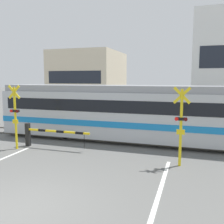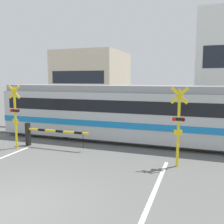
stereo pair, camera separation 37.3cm
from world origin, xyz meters
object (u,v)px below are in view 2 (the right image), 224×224
(crossing_barrier_near, at_px, (42,133))
(crossing_signal_right, at_px, (179,123))
(crossing_barrier_far, at_px, (169,123))
(crossing_signal_left, at_px, (15,114))
(commuter_train, at_px, (178,114))

(crossing_barrier_near, bearing_deg, crossing_signal_right, -5.35)
(crossing_barrier_far, height_order, crossing_signal_left, crossing_signal_left)
(commuter_train, relative_size, crossing_barrier_far, 5.69)
(crossing_barrier_near, distance_m, crossing_signal_left, 1.59)
(commuter_train, distance_m, crossing_barrier_near, 7.12)
(commuter_train, bearing_deg, crossing_barrier_far, 106.46)
(commuter_train, height_order, crossing_signal_right, crossing_signal_right)
(crossing_signal_left, xyz_separation_m, crossing_signal_right, (7.85, 0.00, 0.00))
(commuter_train, relative_size, crossing_signal_right, 6.40)
(crossing_barrier_near, distance_m, crossing_signal_right, 6.91)
(crossing_barrier_far, xyz_separation_m, crossing_signal_right, (1.04, -5.89, 1.02))
(commuter_train, bearing_deg, crossing_barrier_near, -157.22)
(crossing_barrier_far, relative_size, crossing_signal_right, 1.13)
(commuter_train, distance_m, crossing_signal_left, 8.27)
(crossing_signal_right, bearing_deg, crossing_barrier_near, 174.65)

